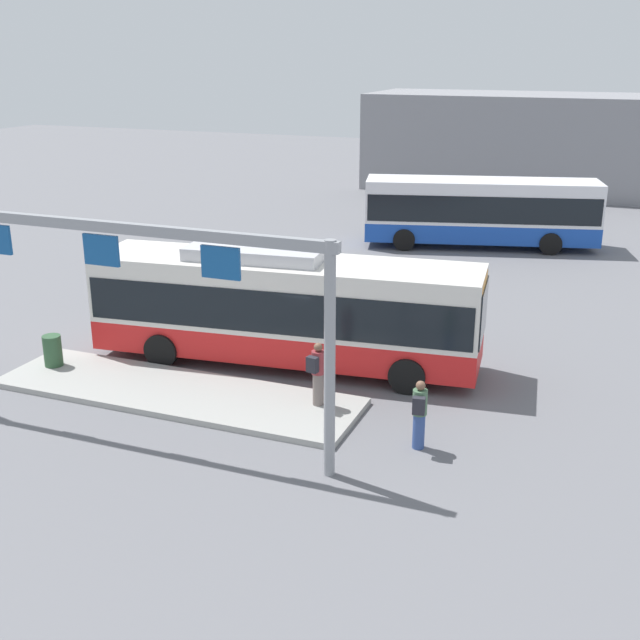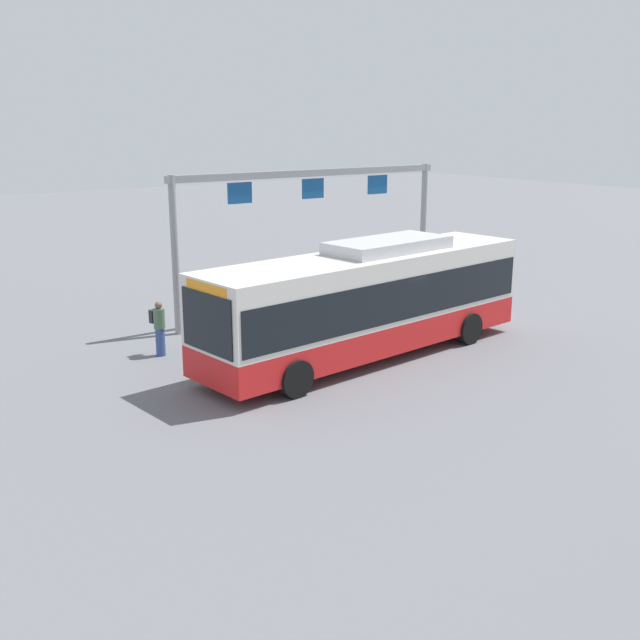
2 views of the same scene
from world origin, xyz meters
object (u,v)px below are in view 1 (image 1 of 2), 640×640
at_px(bus_background_left, 481,209).
at_px(person_boarding, 419,413).
at_px(trash_bin, 53,351).
at_px(bus_main, 285,304).
at_px(person_waiting_near, 317,372).

distance_m(bus_background_left, person_boarding, 20.55).
bearing_deg(trash_bin, bus_background_left, 66.83).
relative_size(bus_background_left, trash_bin, 12.00).
distance_m(bus_main, bus_background_left, 16.85).
relative_size(bus_main, trash_bin, 12.64).
relative_size(person_boarding, trash_bin, 1.86).
height_order(bus_main, person_waiting_near, bus_main).
height_order(bus_background_left, person_waiting_near, bus_background_left).
height_order(person_boarding, person_waiting_near, person_waiting_near).
bearing_deg(person_waiting_near, bus_main, 49.46).
bearing_deg(person_boarding, person_waiting_near, 61.49).
bearing_deg(bus_main, bus_background_left, 75.39).
distance_m(bus_background_left, person_waiting_near, 19.36).
bearing_deg(bus_main, person_waiting_near, -58.40).
height_order(person_waiting_near, trash_bin, person_waiting_near).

